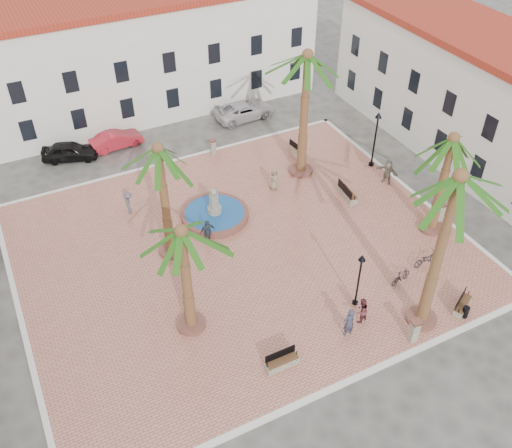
% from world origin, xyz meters
% --- Properties ---
extents(ground, '(120.00, 120.00, 0.00)m').
position_xyz_m(ground, '(0.00, 0.00, 0.00)').
color(ground, '#56544F').
rests_on(ground, ground).
extents(plaza, '(26.00, 22.00, 0.15)m').
position_xyz_m(plaza, '(0.00, 0.00, 0.07)').
color(plaza, '#BF725E').
rests_on(plaza, ground).
extents(kerb_n, '(26.30, 0.30, 0.16)m').
position_xyz_m(kerb_n, '(0.00, 11.00, 0.08)').
color(kerb_n, silver).
rests_on(kerb_n, ground).
extents(kerb_s, '(26.30, 0.30, 0.16)m').
position_xyz_m(kerb_s, '(0.00, -11.00, 0.08)').
color(kerb_s, silver).
rests_on(kerb_s, ground).
extents(kerb_e, '(0.30, 22.30, 0.16)m').
position_xyz_m(kerb_e, '(13.00, 0.00, 0.08)').
color(kerb_e, silver).
rests_on(kerb_e, ground).
extents(kerb_w, '(0.30, 22.30, 0.16)m').
position_xyz_m(kerb_w, '(-13.00, 0.00, 0.08)').
color(kerb_w, silver).
rests_on(kerb_w, ground).
extents(building_north, '(30.40, 7.40, 9.50)m').
position_xyz_m(building_north, '(-0.00, 19.99, 4.77)').
color(building_north, white).
rests_on(building_north, ground).
extents(building_east, '(7.40, 26.40, 9.00)m').
position_xyz_m(building_east, '(19.99, 2.00, 4.52)').
color(building_east, white).
rests_on(building_east, ground).
extents(fountain, '(4.38, 4.38, 2.26)m').
position_xyz_m(fountain, '(-0.28, 3.39, 0.46)').
color(fountain, brown).
rests_on(fountain, plaza).
extents(palm_nw, '(4.82, 4.82, 7.66)m').
position_xyz_m(palm_nw, '(-3.98, 1.52, 6.67)').
color(palm_nw, brown).
rests_on(palm_nw, plaza).
extents(palm_sw, '(4.99, 4.99, 6.84)m').
position_xyz_m(palm_sw, '(-5.04, -4.40, 5.85)').
color(palm_sw, brown).
rests_on(palm_sw, plaza).
extents(palm_s, '(5.28, 5.28, 9.63)m').
position_xyz_m(palm_s, '(6.01, -9.55, 8.47)').
color(palm_s, brown).
rests_on(palm_s, plaza).
extents(palm_e, '(5.17, 5.17, 6.98)m').
position_xyz_m(palm_e, '(11.52, -3.84, 5.95)').
color(palm_e, brown).
rests_on(palm_e, plaza).
extents(palm_ne, '(5.56, 5.56, 9.19)m').
position_xyz_m(palm_ne, '(7.35, 5.41, 8.00)').
color(palm_ne, brown).
rests_on(palm_ne, plaza).
extents(bench_s, '(1.74, 0.53, 0.92)m').
position_xyz_m(bench_s, '(-2.02, -8.79, 0.41)').
color(bench_s, gray).
rests_on(bench_s, plaza).
extents(bench_se, '(1.70, 1.24, 0.88)m').
position_xyz_m(bench_se, '(8.51, -9.89, 0.40)').
color(bench_se, gray).
rests_on(bench_se, plaza).
extents(bench_e, '(0.77, 2.00, 1.03)m').
position_xyz_m(bench_e, '(8.59, 1.34, 0.44)').
color(bench_e, gray).
rests_on(bench_e, plaza).
extents(bench_ne, '(0.67, 1.69, 0.87)m').
position_xyz_m(bench_ne, '(8.44, 7.78, 0.40)').
color(bench_ne, gray).
rests_on(bench_ne, plaza).
extents(lamppost_s, '(0.39, 0.39, 3.59)m').
position_xyz_m(lamppost_s, '(3.55, -6.98, 2.58)').
color(lamppost_s, black).
rests_on(lamppost_s, plaza).
extents(lamppost_e, '(0.47, 0.47, 4.34)m').
position_xyz_m(lamppost_e, '(12.40, 3.84, 3.09)').
color(lamppost_e, black).
rests_on(lamppost_e, plaza).
extents(bollard_se, '(0.57, 0.57, 1.42)m').
position_xyz_m(bollard_se, '(4.73, -10.40, 0.88)').
color(bollard_se, gray).
rests_on(bollard_se, plaza).
extents(bollard_n, '(0.45, 0.45, 1.24)m').
position_xyz_m(bollard_n, '(2.65, 10.40, 0.79)').
color(bollard_n, gray).
rests_on(bollard_n, plaza).
extents(bollard_e, '(0.65, 0.65, 1.52)m').
position_xyz_m(bollard_e, '(12.27, -3.55, 0.93)').
color(bollard_e, gray).
rests_on(bollard_e, plaza).
extents(litter_bin, '(0.35, 0.35, 0.69)m').
position_xyz_m(litter_bin, '(8.24, -10.40, 0.49)').
color(litter_bin, black).
rests_on(litter_bin, plaza).
extents(cyclist_a, '(0.67, 0.45, 1.83)m').
position_xyz_m(cyclist_a, '(1.96, -8.59, 1.06)').
color(cyclist_a, '#30334A').
rests_on(cyclist_a, plaza).
extents(bicycle_a, '(1.75, 0.62, 0.92)m').
position_xyz_m(bicycle_a, '(9.02, -6.27, 0.61)').
color(bicycle_a, black).
rests_on(bicycle_a, plaza).
extents(cyclist_b, '(0.90, 0.77, 1.59)m').
position_xyz_m(cyclist_b, '(3.08, -8.13, 0.94)').
color(cyclist_b, '#5D272C').
rests_on(cyclist_b, plaza).
extents(bicycle_b, '(1.58, 0.71, 0.92)m').
position_xyz_m(bicycle_b, '(6.78, -6.78, 0.61)').
color(bicycle_b, black).
rests_on(bicycle_b, plaza).
extents(pedestrian_fountain_a, '(0.82, 0.57, 1.60)m').
position_xyz_m(pedestrian_fountain_a, '(4.64, 4.47, 0.95)').
color(pedestrian_fountain_a, '#7F6E54').
rests_on(pedestrian_fountain_a, plaza).
extents(pedestrian_fountain_b, '(1.03, 0.46, 1.74)m').
position_xyz_m(pedestrian_fountain_b, '(-1.64, 1.29, 1.02)').
color(pedestrian_fountain_b, '#2D3C4C').
rests_on(pedestrian_fountain_b, plaza).
extents(pedestrian_north, '(0.75, 1.12, 1.61)m').
position_xyz_m(pedestrian_north, '(-5.03, 6.35, 0.95)').
color(pedestrian_north, '#4F4E54').
rests_on(pedestrian_north, plaza).
extents(pedestrian_east, '(1.17, 1.74, 1.80)m').
position_xyz_m(pedestrian_east, '(12.05, 1.59, 1.05)').
color(pedestrian_east, '#716555').
rests_on(pedestrian_east, plaza).
extents(car_black, '(4.38, 2.85, 1.39)m').
position_xyz_m(car_black, '(-7.00, 14.82, 0.69)').
color(car_black, black).
rests_on(car_black, ground).
extents(car_red, '(4.11, 1.75, 1.32)m').
position_xyz_m(car_red, '(-3.46, 14.90, 0.66)').
color(car_red, red).
rests_on(car_red, ground).
extents(car_silver, '(4.40, 2.07, 1.24)m').
position_xyz_m(car_silver, '(7.25, 14.74, 0.62)').
color(car_silver, silver).
rests_on(car_silver, ground).
extents(car_white, '(5.18, 2.59, 1.41)m').
position_xyz_m(car_white, '(7.32, 14.63, 0.70)').
color(car_white, beige).
rests_on(car_white, ground).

